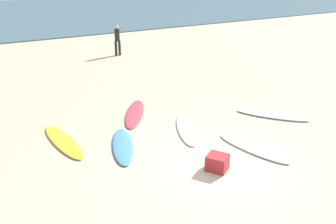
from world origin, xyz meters
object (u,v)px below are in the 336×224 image
Objects in this scene: surfboard_1 at (63,141)px; surfboard_2 at (253,148)px; surfboard_5 at (135,113)px; beach_cooler at (217,162)px; surfboard_3 at (273,115)px; surfboard_4 at (123,146)px; beachgoer_near at (117,39)px; surfboard_0 at (187,129)px.

surfboard_1 is 1.15× the size of surfboard_2.
beach_cooler reaches higher than surfboard_5.
surfboard_1 is at bearing 129.70° from surfboard_3.
surfboard_2 reaches higher than surfboard_1.
surfboard_3 is at bearing 15.09° from surfboard_4.
beach_cooler is (-3.67, -1.55, 0.15)m from surfboard_3.
beachgoer_near is at bearing -106.86° from surfboard_2.
surfboard_2 is 4.63× the size of beach_cooler.
surfboard_4 is (-5.00, 0.71, -0.00)m from surfboard_3.
surfboard_0 is at bearing 21.26° from surfboard_4.
surfboard_4 is 0.87× the size of surfboard_5.
surfboard_4 is at bearing -94.27° from beachgoer_near.
surfboard_2 is at bearing -78.51° from beachgoer_near.
surfboard_1 is at bearing -45.30° from surfboard_2.
surfboard_5 is at bearing 89.51° from beach_cooler.
surfboard_5 is at bearing -77.39° from surfboard_2.
surfboard_5 is at bearing 136.57° from surfboard_0.
surfboard_4 is at bearing 138.04° from surfboard_3.
surfboard_3 is 4.46m from surfboard_5.
surfboard_3 reaches higher than surfboard_1.
beachgoer_near is 3.55× the size of beach_cooler.
surfboard_0 is 0.98× the size of surfboard_3.
surfboard_1 is at bearing 127.19° from beach_cooler.
surfboard_1 is (-3.28, 1.20, -0.00)m from surfboard_0.
surfboard_3 is at bearing 15.22° from surfboard_0.
surfboard_3 is (6.24, -1.85, 0.01)m from surfboard_1.
beach_cooler reaches higher than surfboard_4.
beachgoer_near is (4.80, 10.24, 0.89)m from surfboard_4.
beachgoer_near is (2.01, 12.23, 0.89)m from surfboard_2.
surfboard_1 is 1.68m from surfboard_4.
surfboard_0 is at bearing 133.89° from surfboard_3.
surfboard_5 reaches higher than surfboard_0.
beachgoer_near is at bearing 57.24° from surfboard_3.
surfboard_1 is 4.26m from beach_cooler.
surfboard_4 is at bearing -154.45° from surfboard_0.
surfboard_0 is 3.50m from surfboard_1.
surfboard_2 is at bearing -12.34° from surfboard_4.
beach_cooler reaches higher than surfboard_1.
surfboard_4 is (-2.78, 1.99, 0.00)m from surfboard_2.
surfboard_4 reaches higher than surfboard_2.
beachgoer_near is (6.04, 9.10, 0.90)m from surfboard_1.
surfboard_0 is 1.34× the size of beachgoer_near.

